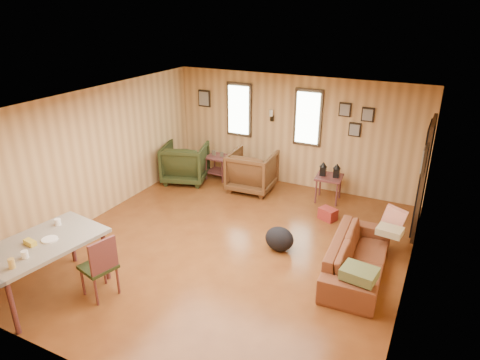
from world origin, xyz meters
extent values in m
cube|color=brown|center=(0.00, 0.00, -0.01)|extent=(5.50, 6.00, 0.02)
cube|color=#997C5B|center=(0.00, 0.00, 2.41)|extent=(5.50, 6.00, 0.02)
cube|color=tan|center=(0.00, 3.01, 1.20)|extent=(5.50, 0.02, 2.40)
cube|color=tan|center=(0.00, -3.01, 1.20)|extent=(5.50, 0.02, 2.40)
cube|color=tan|center=(-2.76, 0.00, 1.20)|extent=(0.02, 6.00, 2.40)
cube|color=tan|center=(2.76, 0.00, 1.20)|extent=(0.02, 6.00, 2.40)
cube|color=black|center=(-1.30, 2.97, 1.55)|extent=(0.60, 0.05, 1.20)
cube|color=#E0F2D1|center=(-1.30, 2.93, 1.55)|extent=(0.48, 0.04, 1.06)
cube|color=black|center=(0.30, 2.97, 1.55)|extent=(0.60, 0.05, 1.20)
cube|color=#E0F2D1|center=(0.30, 2.93, 1.55)|extent=(0.48, 0.04, 1.06)
cube|color=black|center=(-0.50, 2.95, 1.45)|extent=(0.07, 0.05, 0.12)
cylinder|color=silver|center=(-0.50, 2.89, 1.58)|extent=(0.07, 0.07, 0.14)
cube|color=black|center=(2.72, 1.95, 1.00)|extent=(0.06, 1.00, 2.05)
cube|color=black|center=(2.68, 1.95, 1.00)|extent=(0.04, 0.82, 1.90)
cube|color=black|center=(1.05, 2.97, 1.80)|extent=(0.24, 0.04, 0.28)
cube|color=#9E998C|center=(1.05, 2.94, 1.80)|extent=(0.19, 0.02, 0.22)
cube|color=black|center=(1.50, 2.97, 1.75)|extent=(0.24, 0.04, 0.28)
cube|color=#9E998C|center=(1.50, 2.94, 1.75)|extent=(0.19, 0.02, 0.22)
cube|color=black|center=(1.28, 2.97, 1.42)|extent=(0.24, 0.04, 0.28)
cube|color=#9E998C|center=(1.28, 2.94, 1.42)|extent=(0.19, 0.02, 0.22)
cube|color=black|center=(-2.20, 2.97, 1.72)|extent=(0.30, 0.04, 0.38)
cube|color=#9E998C|center=(-2.20, 2.94, 1.72)|extent=(0.24, 0.02, 0.31)
cube|color=black|center=(2.72, 0.85, 1.70)|extent=(0.04, 0.34, 0.42)
cube|color=#9E998C|center=(2.69, 0.85, 1.70)|extent=(0.02, 0.27, 0.34)
imported|color=brown|center=(2.07, 0.17, 0.38)|extent=(0.66, 1.97, 0.76)
imported|color=#543319|center=(-0.65, 2.29, 0.47)|extent=(0.97, 0.91, 0.95)
imported|color=#272F15|center=(-2.21, 2.07, 0.48)|extent=(1.15, 1.12, 0.96)
cube|color=brown|center=(-1.62, 2.54, 0.52)|extent=(0.53, 0.48, 0.04)
cube|color=brown|center=(-1.62, 2.54, 0.17)|extent=(0.48, 0.44, 0.03)
cylinder|color=brown|center=(-1.84, 2.36, 0.25)|extent=(0.04, 0.04, 0.51)
cylinder|color=brown|center=(-1.41, 2.35, 0.25)|extent=(0.04, 0.04, 0.51)
cylinder|color=brown|center=(-1.83, 2.74, 0.25)|extent=(0.04, 0.04, 0.51)
cylinder|color=brown|center=(-1.40, 2.72, 0.25)|extent=(0.04, 0.04, 0.51)
cube|color=brown|center=(-1.74, 2.55, 0.60)|extent=(0.09, 0.02, 0.12)
cube|color=brown|center=(-1.53, 2.54, 0.59)|extent=(0.08, 0.02, 0.11)
cube|color=brown|center=(0.97, 2.48, 0.52)|extent=(0.56, 0.56, 0.04)
cylinder|color=brown|center=(0.78, 2.25, 0.26)|extent=(0.04, 0.04, 0.52)
cylinder|color=brown|center=(1.20, 2.29, 0.26)|extent=(0.04, 0.04, 0.52)
cylinder|color=brown|center=(0.75, 2.66, 0.26)|extent=(0.04, 0.04, 0.52)
cylinder|color=brown|center=(1.16, 2.70, 0.26)|extent=(0.04, 0.04, 0.52)
cube|color=black|center=(0.84, 2.46, 0.63)|extent=(0.12, 0.12, 0.19)
cone|color=black|center=(0.84, 2.46, 0.78)|extent=(0.17, 0.17, 0.10)
cube|color=black|center=(1.11, 2.49, 0.63)|extent=(0.12, 0.12, 0.19)
cone|color=black|center=(1.11, 2.49, 0.78)|extent=(0.17, 0.17, 0.10)
cube|color=maroon|center=(1.20, 1.67, 0.11)|extent=(0.37, 0.33, 0.22)
ellipsoid|color=black|center=(0.79, 0.26, 0.21)|extent=(0.49, 0.37, 0.41)
cube|color=#545E34|center=(2.22, -0.55, 0.49)|extent=(0.49, 0.41, 0.14)
cube|color=red|center=(2.41, 1.11, 0.59)|extent=(0.40, 0.15, 0.40)
cube|color=tan|center=(2.40, 0.83, 0.48)|extent=(0.41, 0.34, 0.11)
cube|color=gray|center=(-1.68, -2.21, 0.79)|extent=(1.18, 1.71, 0.05)
cylinder|color=brown|center=(-1.38, -2.95, 0.38)|extent=(0.07, 0.07, 0.76)
cylinder|color=brown|center=(-1.98, -1.47, 0.38)|extent=(0.07, 0.07, 0.76)
cylinder|color=brown|center=(-1.18, -1.59, 0.38)|extent=(0.07, 0.07, 0.76)
cylinder|color=white|center=(-1.53, -2.56, 0.86)|extent=(0.10, 0.10, 0.10)
cylinder|color=white|center=(-1.85, -1.76, 0.86)|extent=(0.10, 0.10, 0.10)
cylinder|color=tan|center=(-1.48, -2.78, 0.88)|extent=(0.09, 0.09, 0.13)
cylinder|color=white|center=(-1.61, -2.12, 0.82)|extent=(0.24, 0.24, 0.02)
cube|color=gold|center=(-1.74, -2.31, 0.84)|extent=(0.20, 0.11, 0.06)
cube|color=#272F15|center=(-1.00, -1.91, 0.45)|extent=(0.51, 0.51, 0.05)
cube|color=brown|center=(-0.83, -1.96, 0.70)|extent=(0.14, 0.39, 0.46)
cylinder|color=brown|center=(-1.21, -2.03, 0.22)|extent=(0.04, 0.04, 0.44)
cylinder|color=brown|center=(-0.89, -2.12, 0.22)|extent=(0.04, 0.04, 0.44)
cylinder|color=brown|center=(-1.12, -1.70, 0.22)|extent=(0.04, 0.04, 0.44)
cylinder|color=brown|center=(-0.80, -1.79, 0.22)|extent=(0.04, 0.04, 0.44)
camera|label=1|loc=(2.91, -5.44, 3.78)|focal=32.00mm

